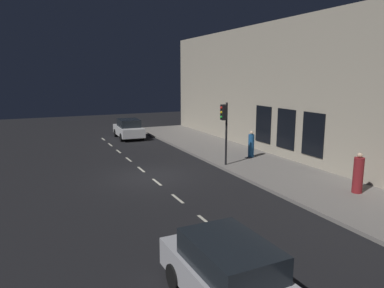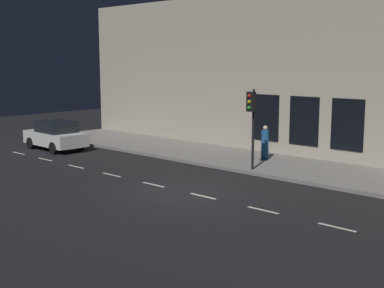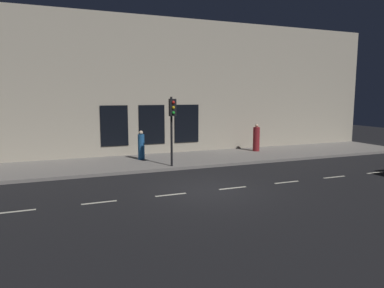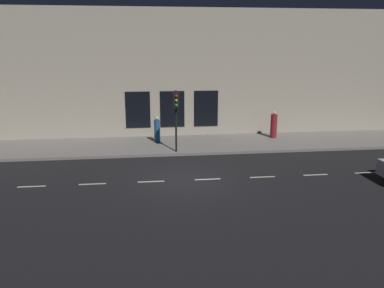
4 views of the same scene
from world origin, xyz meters
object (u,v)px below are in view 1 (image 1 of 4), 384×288
at_px(traffic_light, 224,120).
at_px(pedestrian_0, 251,145).
at_px(parked_car_1, 129,129).
at_px(parked_car_0, 233,278).
at_px(pedestrian_1, 358,175).

bearing_deg(traffic_light, pedestrian_0, 21.92).
relative_size(traffic_light, parked_car_1, 0.88).
distance_m(parked_car_0, pedestrian_0, 14.62).
bearing_deg(pedestrian_1, parked_car_1, -9.62).
height_order(parked_car_0, pedestrian_0, pedestrian_0).
bearing_deg(parked_car_0, parked_car_1, -100.61).
distance_m(pedestrian_0, pedestrian_1, 7.56).
height_order(pedestrian_0, pedestrian_1, pedestrian_1).
distance_m(parked_car_0, pedestrian_1, 9.80).
xyz_separation_m(parked_car_0, pedestrian_0, (8.49, 11.90, 0.10)).
distance_m(traffic_light, pedestrian_0, 3.20).
bearing_deg(parked_car_0, pedestrian_1, -154.91).
bearing_deg(parked_car_1, pedestrian_0, -63.25).
bearing_deg(parked_car_1, parked_car_0, -97.38).
bearing_deg(parked_car_1, traffic_light, -76.44).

